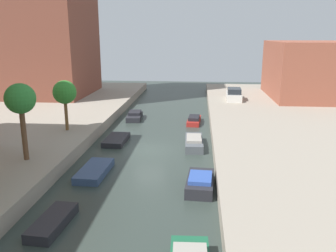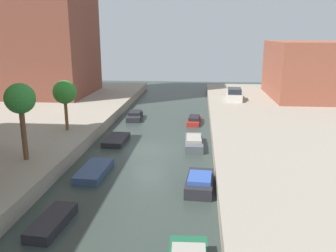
{
  "view_description": "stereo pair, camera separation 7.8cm",
  "coord_description": "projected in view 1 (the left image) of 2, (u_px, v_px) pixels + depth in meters",
  "views": [
    {
      "loc": [
        3.86,
        -26.79,
        9.05
      ],
      "look_at": [
        1.1,
        4.19,
        0.91
      ],
      "focal_mm": 37.93,
      "sensor_mm": 36.0,
      "label": 1
    },
    {
      "loc": [
        3.93,
        -26.78,
        9.05
      ],
      "look_at": [
        1.1,
        4.19,
        0.91
      ],
      "focal_mm": 37.93,
      "sensor_mm": 36.0,
      "label": 2
    }
  ],
  "objects": [
    {
      "name": "moored_boat_left_4",
      "position": [
        135.0,
        116.0,
        38.52
      ],
      "size": [
        1.71,
        3.67,
        0.84
      ],
      "color": "#232328",
      "rests_on": "ground_plane"
    },
    {
      "name": "moored_boat_left_2",
      "position": [
        94.0,
        171.0,
        23.45
      ],
      "size": [
        1.78,
        3.94,
        0.48
      ],
      "color": "#33476B",
      "rests_on": "ground_plane"
    },
    {
      "name": "ground_plane",
      "position": [
        150.0,
        150.0,
        28.44
      ],
      "size": [
        84.0,
        84.0,
        0.0
      ],
      "primitive_type": "plane",
      "color": "#2D3833"
    },
    {
      "name": "street_tree_2",
      "position": [
        65.0,
        93.0,
        29.76
      ],
      "size": [
        1.98,
        1.98,
        4.26
      ],
      "color": "brown",
      "rests_on": "quay_left"
    },
    {
      "name": "moored_boat_left_3",
      "position": [
        116.0,
        140.0,
        30.35
      ],
      "size": [
        1.76,
        3.57,
        0.44
      ],
      "color": "#232328",
      "rests_on": "ground_plane"
    },
    {
      "name": "moored_boat_left_1",
      "position": [
        53.0,
        222.0,
        17.07
      ],
      "size": [
        1.48,
        3.41,
        0.51
      ],
      "color": "#232328",
      "rests_on": "ground_plane"
    },
    {
      "name": "street_tree_1",
      "position": [
        20.0,
        100.0,
        22.42
      ],
      "size": [
        1.94,
        1.94,
        5.04
      ],
      "color": "brown",
      "rests_on": "quay_left"
    },
    {
      "name": "low_block_right",
      "position": [
        310.0,
        70.0,
        45.42
      ],
      "size": [
        10.0,
        13.03,
        7.09
      ],
      "primitive_type": "cube",
      "color": "brown",
      "rests_on": "quay_right"
    },
    {
      "name": "parked_car",
      "position": [
        234.0,
        95.0,
        44.22
      ],
      "size": [
        2.02,
        4.49,
        1.49
      ],
      "color": "beige",
      "rests_on": "quay_right"
    },
    {
      "name": "moored_boat_right_2",
      "position": [
        200.0,
        183.0,
        21.2
      ],
      "size": [
        1.77,
        3.5,
        0.92
      ],
      "color": "#232328",
      "rests_on": "ground_plane"
    },
    {
      "name": "moored_boat_right_4",
      "position": [
        194.0,
        120.0,
        36.83
      ],
      "size": [
        1.46,
        3.75,
        0.79
      ],
      "color": "maroon",
      "rests_on": "ground_plane"
    },
    {
      "name": "moored_boat_right_3",
      "position": [
        194.0,
        142.0,
        29.16
      ],
      "size": [
        1.55,
        4.22,
        0.85
      ],
      "color": "#4C5156",
      "rests_on": "ground_plane"
    }
  ]
}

